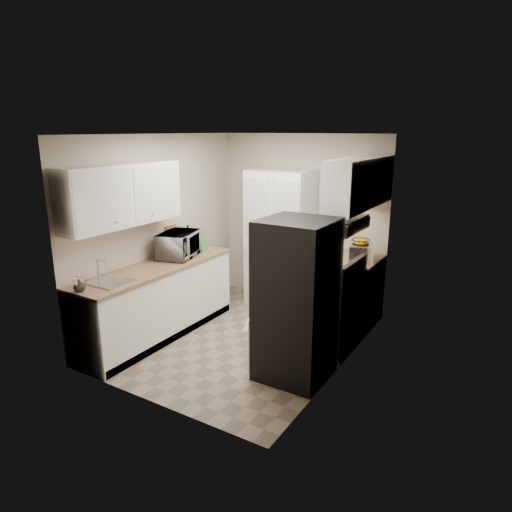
{
  "coord_description": "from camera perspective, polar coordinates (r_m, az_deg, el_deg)",
  "views": [
    {
      "loc": [
        2.88,
        -4.39,
        2.55
      ],
      "look_at": [
        0.11,
        0.15,
        1.07
      ],
      "focal_mm": 32.0,
      "sensor_mm": 36.0,
      "label": 1
    }
  ],
  "objects": [
    {
      "name": "room_shell",
      "position": [
        5.33,
        -2.08,
        5.54
      ],
      "size": [
        2.64,
        3.24,
        2.52
      ],
      "color": "beige",
      "rests_on": "ground"
    },
    {
      "name": "base_cabinet_left",
      "position": [
        5.93,
        -12.14,
        -5.69
      ],
      "size": [
        0.6,
        2.3,
        0.88
      ],
      "primitive_type": "cube",
      "color": "white",
      "rests_on": "ground"
    },
    {
      "name": "wine_bottle",
      "position": [
        6.41,
        -8.49,
        2.13
      ],
      "size": [
        0.08,
        0.08,
        0.33
      ],
      "primitive_type": "cylinder",
      "color": "black",
      "rests_on": "countertop_left"
    },
    {
      "name": "microwave",
      "position": [
        6.09,
        -9.63,
        1.4
      ],
      "size": [
        0.58,
        0.7,
        0.33
      ],
      "primitive_type": "imported",
      "rotation": [
        0.0,
        0.0,
        1.88
      ],
      "color": "silver",
      "rests_on": "countertop_left"
    },
    {
      "name": "flower_vase",
      "position": [
        5.1,
        -21.22,
        -3.45
      ],
      "size": [
        0.14,
        0.14,
        0.13
      ],
      "primitive_type": "imported",
      "rotation": [
        0.0,
        0.0,
        0.1
      ],
      "color": "silver",
      "rests_on": "countertop_left"
    },
    {
      "name": "kitchen_mat",
      "position": [
        6.32,
        0.76,
        -8.21
      ],
      "size": [
        0.69,
        0.82,
        0.01
      ],
      "primitive_type": "cube",
      "rotation": [
        0.0,
        0.0,
        0.43
      ],
      "color": "beige",
      "rests_on": "ground"
    },
    {
      "name": "ground",
      "position": [
        5.84,
        -1.72,
        -10.38
      ],
      "size": [
        3.2,
        3.2,
        0.0
      ],
      "primitive_type": "plane",
      "color": "#7A6B56",
      "rests_on": "ground"
    },
    {
      "name": "pantry_cabinet",
      "position": [
        6.67,
        2.95,
        2.07
      ],
      "size": [
        0.9,
        0.55,
        2.0
      ],
      "primitive_type": "cube",
      "color": "white",
      "rests_on": "ground"
    },
    {
      "name": "toaster_oven",
      "position": [
        6.01,
        13.0,
        0.46
      ],
      "size": [
        0.4,
        0.45,
        0.22
      ],
      "primitive_type": "cube",
      "rotation": [
        0.0,
        0.0,
        0.32
      ],
      "color": "silver",
      "rests_on": "countertop_right"
    },
    {
      "name": "electric_range",
      "position": [
        5.55,
        9.01,
        -6.6
      ],
      "size": [
        0.71,
        0.78,
        1.13
      ],
      "color": "#B7B7BC",
      "rests_on": "ground"
    },
    {
      "name": "base_cabinet_right",
      "position": [
        6.26,
        11.96,
        -4.53
      ],
      "size": [
        0.6,
        0.8,
        0.88
      ],
      "primitive_type": "cube",
      "color": "white",
      "rests_on": "ground"
    },
    {
      "name": "fruit_basket",
      "position": [
        5.96,
        12.98,
        1.9
      ],
      "size": [
        0.3,
        0.3,
        0.1
      ],
      "primitive_type": null,
      "rotation": [
        0.0,
        0.0,
        0.33
      ],
      "color": "#E59400",
      "rests_on": "toaster_oven"
    },
    {
      "name": "countertop_right",
      "position": [
        6.12,
        12.2,
        -0.48
      ],
      "size": [
        0.63,
        0.83,
        0.04
      ],
      "primitive_type": "cube",
      "color": "#846647",
      "rests_on": "base_cabinet_right"
    },
    {
      "name": "refrigerator",
      "position": [
        4.75,
        5.06,
        -5.54
      ],
      "size": [
        0.7,
        0.72,
        1.7
      ],
      "primitive_type": "cube",
      "color": "#B7B7BC",
      "rests_on": "ground"
    },
    {
      "name": "cutting_board",
      "position": [
        6.4,
        -6.64,
        1.91
      ],
      "size": [
        0.09,
        0.21,
        0.27
      ],
      "primitive_type": "cube",
      "rotation": [
        0.0,
        0.0,
        0.33
      ],
      "color": "#499642",
      "rests_on": "countertop_left"
    },
    {
      "name": "countertop_left",
      "position": [
        5.78,
        -12.4,
        -1.44
      ],
      "size": [
        0.63,
        2.33,
        0.04
      ],
      "primitive_type": "cube",
      "color": "#846647",
      "rests_on": "base_cabinet_left"
    }
  ]
}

